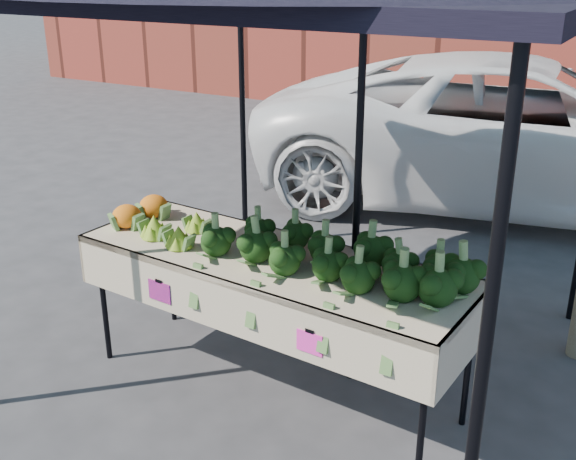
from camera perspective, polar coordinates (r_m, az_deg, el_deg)
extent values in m
plane|color=#2F2F32|center=(4.35, 1.47, -13.65)|extent=(90.00, 90.00, 0.00)
cube|color=beige|center=(4.19, -1.37, -7.89)|extent=(2.45, 0.97, 0.90)
cube|color=#F22D8C|center=(4.06, -10.67, -5.34)|extent=(0.17, 0.01, 0.12)
cube|color=#F42EAF|center=(3.54, 2.49, -9.21)|extent=(0.17, 0.01, 0.12)
ellipsoid|color=black|center=(3.79, 3.81, -1.61)|extent=(1.59, 0.56, 0.24)
ellipsoid|color=#7CA933|center=(4.30, -9.15, 0.62)|extent=(0.42, 0.46, 0.19)
ellipsoid|color=orange|center=(4.59, -12.15, 1.64)|extent=(0.22, 0.42, 0.17)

